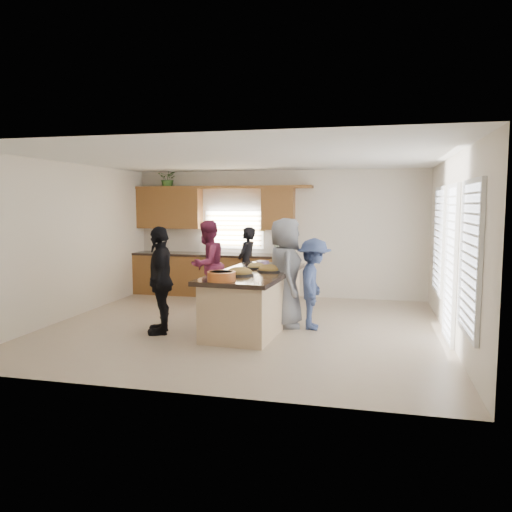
% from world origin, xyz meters
% --- Properties ---
extents(floor, '(6.50, 6.50, 0.00)m').
position_xyz_m(floor, '(0.00, 0.00, 0.00)').
color(floor, tan).
rests_on(floor, ground).
extents(room_shell, '(6.52, 6.02, 2.81)m').
position_xyz_m(room_shell, '(0.00, 0.00, 1.90)').
color(room_shell, silver).
rests_on(room_shell, ground).
extents(back_cabinetry, '(4.08, 0.66, 2.46)m').
position_xyz_m(back_cabinetry, '(-1.47, 2.73, 0.91)').
color(back_cabinetry, brown).
rests_on(back_cabinetry, ground).
extents(right_wall_glazing, '(0.06, 4.00, 2.25)m').
position_xyz_m(right_wall_glazing, '(3.22, -0.13, 1.34)').
color(right_wall_glazing, white).
rests_on(right_wall_glazing, ground).
extents(island, '(1.33, 2.77, 0.95)m').
position_xyz_m(island, '(0.18, 0.03, 0.45)').
color(island, tan).
rests_on(island, ground).
extents(platter_front, '(0.46, 0.46, 0.18)m').
position_xyz_m(platter_front, '(0.04, -0.40, 0.98)').
color(platter_front, black).
rests_on(platter_front, island).
extents(platter_mid, '(0.42, 0.42, 0.17)m').
position_xyz_m(platter_mid, '(0.42, 0.10, 0.98)').
color(platter_mid, black).
rests_on(platter_mid, island).
extents(platter_back, '(0.34, 0.34, 0.14)m').
position_xyz_m(platter_back, '(0.12, 0.44, 0.98)').
color(platter_back, black).
rests_on(platter_back, island).
extents(salad_bowl, '(0.41, 0.41, 0.14)m').
position_xyz_m(salad_bowl, '(-0.04, -1.09, 1.03)').
color(salad_bowl, '#B85821').
rests_on(salad_bowl, island).
extents(clear_cup, '(0.09, 0.09, 0.10)m').
position_xyz_m(clear_cup, '(0.48, -1.09, 1.00)').
color(clear_cup, white).
rests_on(clear_cup, island).
extents(plate_stack, '(0.24, 0.24, 0.05)m').
position_xyz_m(plate_stack, '(0.09, 1.07, 0.98)').
color(plate_stack, '#AB7FB9').
rests_on(plate_stack, island).
extents(flower_vase, '(0.14, 0.14, 0.44)m').
position_xyz_m(flower_vase, '(0.36, 1.05, 1.18)').
color(flower_vase, silver).
rests_on(flower_vase, island).
extents(potted_plant, '(0.48, 0.43, 0.48)m').
position_xyz_m(potted_plant, '(-2.52, 2.82, 2.64)').
color(potted_plant, '#3A6629').
rests_on(potted_plant, back_cabinetry).
extents(woman_left_back, '(0.47, 0.63, 1.57)m').
position_xyz_m(woman_left_back, '(-0.56, 2.42, 0.79)').
color(woman_left_back, black).
rests_on(woman_left_back, ground).
extents(woman_left_mid, '(0.91, 1.02, 1.74)m').
position_xyz_m(woman_left_mid, '(-1.09, 1.34, 0.87)').
color(woman_left_mid, maroon).
rests_on(woman_left_mid, ground).
extents(woman_left_front, '(0.72, 1.09, 1.71)m').
position_xyz_m(woman_left_front, '(-1.19, -0.66, 0.86)').
color(woman_left_front, black).
rests_on(woman_left_front, ground).
extents(woman_right_back, '(0.59, 0.99, 1.50)m').
position_xyz_m(woman_right_back, '(1.15, 0.18, 0.75)').
color(woman_right_back, navy).
rests_on(woman_right_back, ground).
extents(woman_right_front, '(0.79, 1.01, 1.83)m').
position_xyz_m(woman_right_front, '(0.67, 0.22, 0.92)').
color(woman_right_front, slate).
rests_on(woman_right_front, ground).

